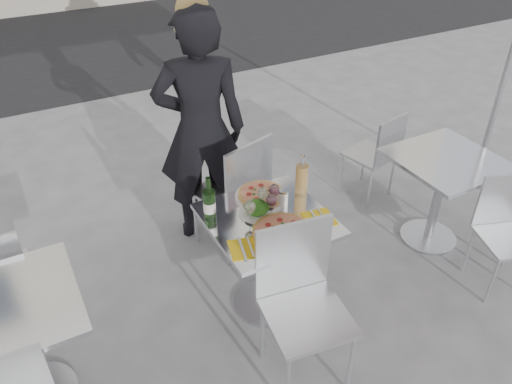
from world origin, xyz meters
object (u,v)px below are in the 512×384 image
side_chair_rnear (506,223)px  napkin_right (319,218)px  main_table (267,244)px  wine_bottle (209,203)px  side_table_right (441,182)px  pizza_near (283,232)px  chair_far (238,187)px  wineglass_white_b (263,194)px  salad_plate (257,209)px  wineglass_red_b (274,191)px  pizza_far (261,195)px  carafe (302,179)px  chair_near (301,292)px  pedestrian_b (186,20)px  wineglass_red_a (272,201)px  napkin_left (246,248)px  side_table_left (13,335)px  sugar_shaker (283,197)px  wineglass_white_a (250,208)px  side_chair_rfar (379,150)px  woman_diner (201,131)px

side_chair_rnear → napkin_right: size_ratio=3.93×
main_table → wine_bottle: bearing=152.8°
side_table_right → pizza_near: 1.52m
side_chair_rnear → napkin_right: bearing=-176.4°
chair_far → main_table: bearing=63.4°
wineglass_white_b → pizza_near: bearing=-92.4°
salad_plate → wineglass_red_b: 0.16m
pizza_far → carafe: 0.28m
side_table_right → side_chair_rnear: (0.08, -0.53, -0.05)m
chair_far → chair_near: (-0.17, -1.11, 0.00)m
pizza_far → wineglass_red_b: 0.15m
main_table → pedestrian_b: size_ratio=0.41×
wine_bottle → wineglass_red_a: size_ratio=1.87×
pizza_near → napkin_right: pizza_near is taller
chair_far → side_chair_rnear: 1.87m
carafe → napkin_right: bearing=-98.5°
pizza_near → wineglass_white_b: bearing=87.6°
pizza_near → napkin_left: bearing=-175.6°
side_table_left → wineglass_red_b: 1.63m
sugar_shaker → side_table_left: bearing=-177.3°
pizza_near → wineglass_red_b: bearing=70.8°
main_table → wineglass_white_a: (-0.12, 0.01, 0.32)m
pizza_far → main_table: bearing=-109.1°
main_table → napkin_left: size_ratio=3.42×
side_table_left → salad_plate: bearing=2.7°
side_table_left → side_table_right: 3.00m
side_table_right → pedestrian_b: (-0.56, 3.66, 0.38)m
chair_far → wineglass_red_a: 0.68m
pedestrian_b → pizza_near: bearing=-2.5°
side_chair_rfar → side_chair_rnear: size_ratio=1.00×
side_chair_rnear → wineglass_red_a: wineglass_red_a is taller
main_table → side_chair_rfar: side_chair_rfar is taller
main_table → chair_far: chair_far is taller
main_table → side_chair_rfar: bearing=24.6°
napkin_left → wineglass_white_b: bearing=61.4°
wine_bottle → wineglass_red_a: 0.37m
side_chair_rnear → wine_bottle: size_ratio=2.78×
main_table → napkin_right: (0.27, -0.16, 0.21)m
wineglass_white_a → side_table_right: bearing=-0.4°
wine_bottle → wineglass_white_a: bearing=-37.2°
side_table_right → chair_near: 1.63m
pedestrian_b → wineglass_white_a: (-1.06, -3.65, -0.06)m
side_table_left → wineglass_white_a: bearing=0.5°
side_table_right → salad_plate: bearing=177.4°
side_table_left → pizza_far: bearing=7.8°
napkin_right → napkin_left: bearing=-166.3°
sugar_shaker → woman_diner: bearing=101.5°
side_chair_rfar → pizza_near: size_ratio=2.28×
salad_plate → wineglass_white_a: size_ratio=1.40×
wineglass_white_a → wineglass_red_a: bearing=-0.1°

